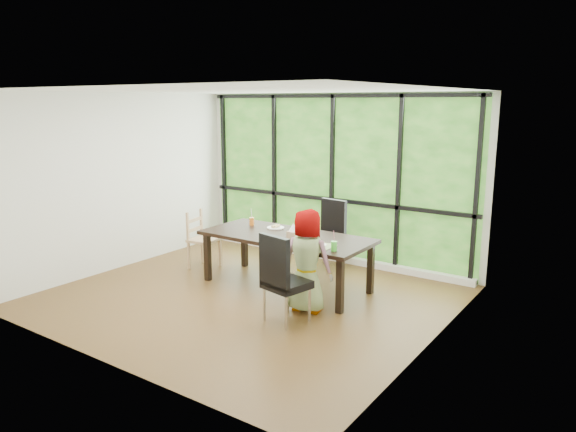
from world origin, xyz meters
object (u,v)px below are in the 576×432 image
object	(u,v)px
chair_window_leather	(326,236)
tissue_box	(293,235)
chair_end_beech	(204,240)
orange_cup	(252,221)
child_older	(306,261)
green_cup	(334,246)
child_toddler	(310,246)
chair_interior_leather	(287,278)
plate_near	(318,245)
plate_far	(276,228)
dining_table	(286,261)

from	to	relation	value
chair_window_leather	tissue_box	size ratio (longest dim) A/B	8.02
chair_end_beech	orange_cup	size ratio (longest dim) A/B	7.84
chair_window_leather	child_older	distance (m)	1.73
chair_end_beech	green_cup	bearing A→B (deg)	-105.77
orange_cup	child_toddler	bearing A→B (deg)	28.12
chair_interior_leather	child_older	bearing A→B (deg)	-78.22
child_older	plate_near	world-z (taller)	child_older
chair_interior_leather	orange_cup	xyz separation A→B (m)	(-1.48, 1.21, 0.27)
chair_interior_leather	plate_far	bearing A→B (deg)	-37.25
child_older	orange_cup	bearing A→B (deg)	-37.18
chair_end_beech	green_cup	size ratio (longest dim) A/B	7.43
dining_table	child_toddler	world-z (taller)	child_toddler
chair_end_beech	plate_near	size ratio (longest dim) A/B	4.01
chair_window_leather	plate_far	distance (m)	0.89
orange_cup	green_cup	size ratio (longest dim) A/B	0.95
dining_table	child_toddler	xyz separation A→B (m)	(0.00, 0.63, 0.07)
plate_near	chair_window_leather	bearing A→B (deg)	116.41
chair_window_leather	orange_cup	world-z (taller)	chair_window_leather
tissue_box	chair_window_leather	bearing A→B (deg)	98.68
chair_end_beech	plate_near	xyz separation A→B (m)	(2.22, -0.23, 0.31)
child_older	tissue_box	world-z (taller)	child_older
plate_far	dining_table	bearing A→B (deg)	-34.66
dining_table	orange_cup	bearing A→B (deg)	164.62
tissue_box	plate_far	bearing A→B (deg)	145.50
chair_interior_leather	plate_far	size ratio (longest dim) A/B	4.30
chair_window_leather	plate_far	world-z (taller)	chair_window_leather
plate_near	tissue_box	world-z (taller)	tissue_box
dining_table	child_older	size ratio (longest dim) A/B	1.85
orange_cup	dining_table	bearing A→B (deg)	-15.38
chair_window_leather	chair_end_beech	world-z (taller)	chair_window_leather
dining_table	green_cup	xyz separation A→B (m)	(0.95, -0.32, 0.44)
green_cup	dining_table	bearing A→B (deg)	161.12
plate_far	green_cup	distance (m)	1.43
tissue_box	child_older	bearing A→B (deg)	-41.87
chair_window_leather	chair_interior_leather	size ratio (longest dim) A/B	1.00
chair_window_leather	child_toddler	bearing A→B (deg)	-88.20
chair_interior_leather	orange_cup	distance (m)	1.93
plate_far	child_older	bearing A→B (deg)	-38.05
child_older	dining_table	bearing A→B (deg)	-48.52
child_toddler	green_cup	distance (m)	1.39
chair_interior_leather	orange_cup	size ratio (longest dim) A/B	9.40
green_cup	child_older	bearing A→B (deg)	-132.08
chair_window_leather	plate_near	bearing A→B (deg)	-55.53
chair_end_beech	green_cup	xyz separation A→B (m)	(2.51, -0.33, 0.36)
orange_cup	tissue_box	xyz separation A→B (m)	(1.00, -0.36, 0.00)
plate_near	orange_cup	size ratio (longest dim) A/B	1.96
child_toddler	plate_far	distance (m)	0.61
child_toddler	plate_near	size ratio (longest dim) A/B	3.98
plate_near	green_cup	bearing A→B (deg)	-19.29
plate_near	orange_cup	bearing A→B (deg)	163.10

